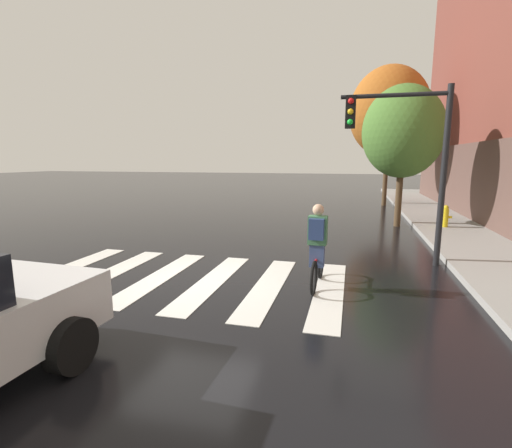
# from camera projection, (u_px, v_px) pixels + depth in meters

# --- Properties ---
(ground_plane) EXTENTS (120.00, 120.00, 0.00)m
(ground_plane) POSITION_uv_depth(u_px,v_px,m) (193.00, 280.00, 7.93)
(ground_plane) COLOR black
(crosswalk_stripes) EXTENTS (6.61, 3.76, 0.01)m
(crosswalk_stripes) POSITION_uv_depth(u_px,v_px,m) (186.00, 279.00, 7.97)
(crosswalk_stripes) COLOR silver
(crosswalk_stripes) RESTS_ON ground
(cyclist) EXTENTS (0.37, 1.71, 1.69)m
(cyclist) POSITION_uv_depth(u_px,v_px,m) (317.00, 247.00, 7.29)
(cyclist) COLOR black
(cyclist) RESTS_ON ground
(traffic_light_near) EXTENTS (2.47, 0.28, 4.20)m
(traffic_light_near) POSITION_uv_depth(u_px,v_px,m) (407.00, 145.00, 8.71)
(traffic_light_near) COLOR black
(traffic_light_near) RESTS_ON ground
(fire_hydrant) EXTENTS (0.33, 0.22, 0.78)m
(fire_hydrant) POSITION_uv_depth(u_px,v_px,m) (445.00, 216.00, 13.21)
(fire_hydrant) COLOR gold
(fire_hydrant) RESTS_ON sidewalk
(street_tree_near) EXTENTS (2.94, 2.94, 5.22)m
(street_tree_near) POSITION_uv_depth(u_px,v_px,m) (403.00, 132.00, 13.66)
(street_tree_near) COLOR #4C3823
(street_tree_near) RESTS_ON ground
(street_tree_mid) EXTENTS (4.16, 4.16, 7.40)m
(street_tree_mid) POSITION_uv_depth(u_px,v_px,m) (389.00, 112.00, 19.76)
(street_tree_mid) COLOR #4C3823
(street_tree_mid) RESTS_ON ground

